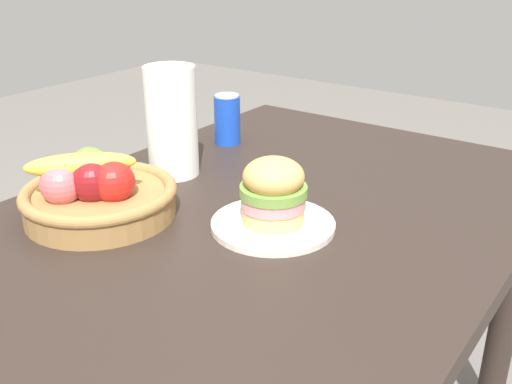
{
  "coord_description": "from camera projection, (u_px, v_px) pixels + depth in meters",
  "views": [
    {
      "loc": [
        -0.8,
        -0.59,
        1.24
      ],
      "look_at": [
        0.0,
        -0.02,
        0.81
      ],
      "focal_mm": 41.56,
      "sensor_mm": 36.0,
      "label": 1
    }
  ],
  "objects": [
    {
      "name": "dining_table",
      "position": [
        249.0,
        266.0,
        1.15
      ],
      "size": [
        1.4,
        0.9,
        0.75
      ],
      "color": "#2D231E",
      "rests_on": "ground_plane"
    },
    {
      "name": "paper_towel_roll",
      "position": [
        172.0,
        122.0,
        1.28
      ],
      "size": [
        0.11,
        0.11,
        0.24
      ],
      "primitive_type": "cylinder",
      "color": "white",
      "rests_on": "dining_table"
    },
    {
      "name": "soda_can",
      "position": [
        227.0,
        119.0,
        1.5
      ],
      "size": [
        0.07,
        0.07,
        0.13
      ],
      "color": "blue",
      "rests_on": "dining_table"
    },
    {
      "name": "sandwich",
      "position": [
        275.0,
        190.0,
        1.05
      ],
      "size": [
        0.12,
        0.12,
        0.12
      ],
      "color": "#E5BC75",
      "rests_on": "plate"
    },
    {
      "name": "fruit_basket",
      "position": [
        97.0,
        192.0,
        1.1
      ],
      "size": [
        0.29,
        0.29,
        0.14
      ],
      "color": "#9E7542",
      "rests_on": "dining_table"
    },
    {
      "name": "plate",
      "position": [
        274.0,
        224.0,
        1.08
      ],
      "size": [
        0.23,
        0.23,
        0.01
      ],
      "primitive_type": "cylinder",
      "color": "silver",
      "rests_on": "dining_table"
    }
  ]
}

